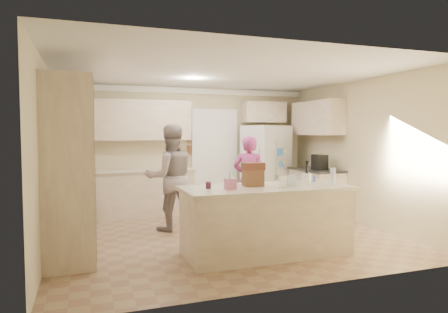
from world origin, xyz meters
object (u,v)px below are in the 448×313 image
object	(u,v)px
teen_boy	(170,177)
dollhouse_body	(253,178)
island_base	(266,222)
utensil_crock	(306,179)
tissue_box	(230,184)
refrigerator	(266,167)
coffee_maker	(320,162)
teen_girl	(249,180)

from	to	relation	value
teen_boy	dollhouse_body	bearing A→B (deg)	113.19
island_base	utensil_crock	bearing A→B (deg)	4.40
tissue_box	dollhouse_body	xyz separation A→B (m)	(0.40, 0.20, 0.04)
dollhouse_body	tissue_box	bearing A→B (deg)	-153.43
refrigerator	island_base	distance (m)	3.27
refrigerator	dollhouse_body	bearing A→B (deg)	-141.85
teen_boy	coffee_maker	bearing A→B (deg)	-179.91
teen_girl	dollhouse_body	bearing A→B (deg)	103.31
dollhouse_body	island_base	bearing A→B (deg)	-33.69
coffee_maker	teen_girl	xyz separation A→B (m)	(-1.56, -0.14, -0.27)
coffee_maker	tissue_box	distance (m)	3.28
refrigerator	tissue_box	distance (m)	3.59
utensil_crock	teen_boy	size ratio (longest dim) A/B	0.08
refrigerator	island_base	size ratio (longest dim) A/B	0.82
refrigerator	teen_boy	size ratio (longest dim) A/B	1.00
teen_boy	teen_girl	size ratio (longest dim) A/B	1.12
coffee_maker	utensil_crock	distance (m)	2.32
refrigerator	utensil_crock	bearing A→B (deg)	-127.68
island_base	teen_boy	size ratio (longest dim) A/B	1.23
dollhouse_body	teen_girl	size ratio (longest dim) A/B	0.16
island_base	utensil_crock	distance (m)	0.86
dollhouse_body	teen_boy	size ratio (longest dim) A/B	0.15
coffee_maker	dollhouse_body	world-z (taller)	coffee_maker
coffee_maker	teen_girl	world-z (taller)	teen_girl
tissue_box	teen_boy	world-z (taller)	teen_boy
island_base	teen_boy	world-z (taller)	teen_boy
utensil_crock	dollhouse_body	distance (m)	0.80
utensil_crock	tissue_box	size ratio (longest dim) A/B	1.07
coffee_maker	teen_boy	size ratio (longest dim) A/B	0.17
tissue_box	teen_boy	xyz separation A→B (m)	(-0.40, 1.87, -0.10)
refrigerator	utensil_crock	distance (m)	2.97
coffee_maker	tissue_box	size ratio (longest dim) A/B	2.14
utensil_crock	tissue_box	bearing A→B (deg)	-172.87
coffee_maker	refrigerator	bearing A→B (deg)	123.04
tissue_box	refrigerator	bearing A→B (deg)	57.53
dollhouse_body	teen_girl	xyz separation A→B (m)	(0.64, 1.66, -0.24)
tissue_box	teen_girl	bearing A→B (deg)	60.83
refrigerator	island_base	xyz separation A→B (m)	(-1.38, -2.93, -0.46)
coffee_maker	utensil_crock	size ratio (longest dim) A/B	2.00
teen_boy	utensil_crock	bearing A→B (deg)	130.54
island_base	tissue_box	size ratio (longest dim) A/B	15.71
utensil_crock	teen_boy	world-z (taller)	teen_boy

